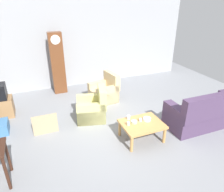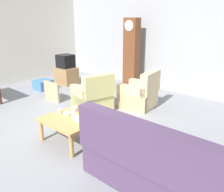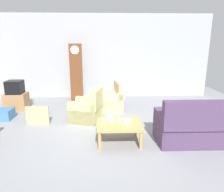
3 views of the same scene
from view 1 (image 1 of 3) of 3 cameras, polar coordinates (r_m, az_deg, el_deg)
ground_plane at (r=5.31m, az=2.04°, el=-9.85°), size 10.40×10.40×0.00m
garage_door_wall at (r=7.90m, az=-8.72°, el=14.45°), size 8.40×0.16×3.20m
couch_floral at (r=5.94m, az=24.80°, el=-4.34°), size 2.11×0.90×1.04m
armchair_olive_near at (r=5.73m, az=-5.39°, el=-3.49°), size 0.95×0.93×0.92m
armchair_olive_far at (r=6.71m, az=-2.08°, el=1.10°), size 0.90×0.88×0.92m
coffee_table_wood at (r=4.92m, az=8.30°, el=-8.07°), size 0.96×0.76×0.44m
grandfather_clock at (r=7.33m, az=-14.86°, el=8.68°), size 0.44×0.30×2.10m
tv_stand_cabinet at (r=6.63m, az=-28.54°, el=-2.84°), size 0.68×0.52×0.54m
framed_picture_leaning at (r=5.37m, az=-18.03°, el=-7.51°), size 0.60×0.05×0.52m
cup_white_porcelain at (r=4.97m, az=4.61°, el=-5.93°), size 0.09×0.09×0.09m
cup_blue_rimmed at (r=4.93m, az=7.93°, el=-6.60°), size 0.07×0.07×0.07m
cup_cream_tall at (r=4.75m, az=4.55°, el=-7.63°), size 0.07×0.07×0.09m
bowl_white_stacked at (r=4.99m, az=9.69°, el=-6.34°), size 0.19×0.19×0.06m
bowl_shallow_green at (r=4.86m, az=6.13°, el=-7.15°), size 0.16×0.16×0.05m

